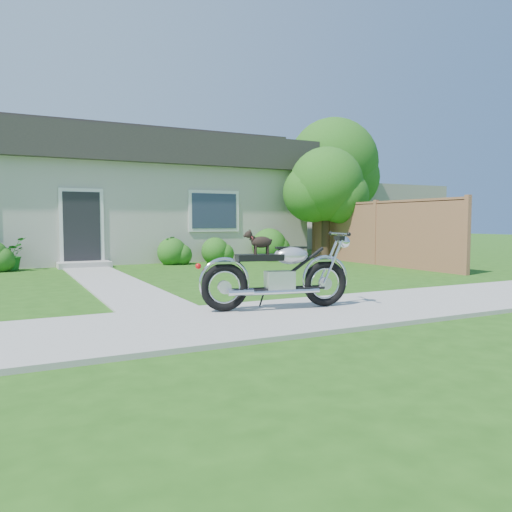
{
  "coord_description": "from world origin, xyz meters",
  "views": [
    {
      "loc": [
        -3.44,
        -5.75,
        1.28
      ],
      "look_at": [
        -0.03,
        1.0,
        0.75
      ],
      "focal_mm": 35.0,
      "sensor_mm": 36.0,
      "label": 1
    }
  ],
  "objects_px": {
    "motorcycle_with_dog": "(280,274)",
    "tree_near": "(331,188)",
    "fence": "(376,233)",
    "tree_far": "(337,167)",
    "house": "(114,196)",
    "potted_plant_left": "(10,254)",
    "potted_plant_right": "(169,250)"
  },
  "relations": [
    {
      "from": "fence",
      "to": "motorcycle_with_dog",
      "type": "height_order",
      "value": "fence"
    },
    {
      "from": "tree_far",
      "to": "motorcycle_with_dog",
      "type": "distance_m",
      "value": 12.5
    },
    {
      "from": "tree_near",
      "to": "tree_far",
      "type": "distance_m",
      "value": 2.85
    },
    {
      "from": "motorcycle_with_dog",
      "to": "potted_plant_right",
      "type": "bearing_deg",
      "value": 94.19
    },
    {
      "from": "tree_far",
      "to": "motorcycle_with_dog",
      "type": "xyz_separation_m",
      "value": [
        -7.77,
        -9.4,
        -2.76
      ]
    },
    {
      "from": "house",
      "to": "potted_plant_right",
      "type": "bearing_deg",
      "value": -75.57
    },
    {
      "from": "tree_near",
      "to": "potted_plant_right",
      "type": "distance_m",
      "value": 5.58
    },
    {
      "from": "house",
      "to": "potted_plant_right",
      "type": "relative_size",
      "value": 15.09
    },
    {
      "from": "house",
      "to": "potted_plant_left",
      "type": "xyz_separation_m",
      "value": [
        -3.33,
        -3.44,
        -1.73
      ]
    },
    {
      "from": "tree_near",
      "to": "tree_far",
      "type": "height_order",
      "value": "tree_far"
    },
    {
      "from": "potted_plant_left",
      "to": "potted_plant_right",
      "type": "xyz_separation_m",
      "value": [
        4.21,
        0.0,
        -0.01
      ]
    },
    {
      "from": "house",
      "to": "fence",
      "type": "height_order",
      "value": "house"
    },
    {
      "from": "house",
      "to": "motorcycle_with_dog",
      "type": "bearing_deg",
      "value": -89.92
    },
    {
      "from": "house",
      "to": "potted_plant_left",
      "type": "height_order",
      "value": "house"
    },
    {
      "from": "fence",
      "to": "potted_plant_left",
      "type": "xyz_separation_m",
      "value": [
        -9.63,
        2.8,
        -0.51
      ]
    },
    {
      "from": "tree_near",
      "to": "potted_plant_right",
      "type": "bearing_deg",
      "value": 170.54
    },
    {
      "from": "tree_near",
      "to": "motorcycle_with_dog",
      "type": "height_order",
      "value": "tree_near"
    },
    {
      "from": "potted_plant_left",
      "to": "potted_plant_right",
      "type": "bearing_deg",
      "value": 0.0
    },
    {
      "from": "fence",
      "to": "tree_near",
      "type": "bearing_deg",
      "value": 97.37
    },
    {
      "from": "house",
      "to": "tree_far",
      "type": "height_order",
      "value": "tree_far"
    },
    {
      "from": "house",
      "to": "tree_far",
      "type": "xyz_separation_m",
      "value": [
        7.79,
        -2.24,
        1.14
      ]
    },
    {
      "from": "house",
      "to": "potted_plant_left",
      "type": "bearing_deg",
      "value": -134.01
    },
    {
      "from": "fence",
      "to": "tree_far",
      "type": "height_order",
      "value": "tree_far"
    },
    {
      "from": "fence",
      "to": "house",
      "type": "bearing_deg",
      "value": 135.26
    },
    {
      "from": "potted_plant_left",
      "to": "tree_near",
      "type": "bearing_deg",
      "value": -5.24
    },
    {
      "from": "tree_near",
      "to": "potted_plant_right",
      "type": "xyz_separation_m",
      "value": [
        -5.16,
        0.86,
        -1.94
      ]
    },
    {
      "from": "motorcycle_with_dog",
      "to": "tree_near",
      "type": "bearing_deg",
      "value": 60.81
    },
    {
      "from": "tree_near",
      "to": "potted_plant_left",
      "type": "bearing_deg",
      "value": 174.76
    },
    {
      "from": "house",
      "to": "potted_plant_left",
      "type": "distance_m",
      "value": 5.09
    },
    {
      "from": "tree_far",
      "to": "potted_plant_left",
      "type": "xyz_separation_m",
      "value": [
        -11.11,
        -1.2,
        -2.87
      ]
    },
    {
      "from": "tree_far",
      "to": "motorcycle_with_dog",
      "type": "relative_size",
      "value": 2.32
    },
    {
      "from": "tree_far",
      "to": "tree_near",
      "type": "bearing_deg",
      "value": -130.07
    }
  ]
}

